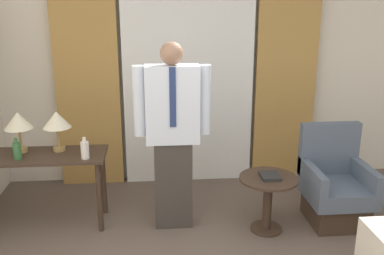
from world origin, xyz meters
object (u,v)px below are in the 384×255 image
at_px(desk, 40,166).
at_px(person, 173,131).
at_px(bottle_near_edge, 17,151).
at_px(book, 270,176).
at_px(table_lamp_left, 18,122).
at_px(table_lamp_right, 57,121).
at_px(bottle_by_lamp, 85,150).
at_px(side_table, 268,195).
at_px(armchair, 335,189).

height_order(desk, person, person).
xyz_separation_m(bottle_near_edge, book, (2.29, -0.21, -0.25)).
xyz_separation_m(table_lamp_left, book, (2.32, -0.40, -0.46)).
bearing_deg(table_lamp_right, bottle_by_lamp, -40.11).
height_order(desk, table_lamp_left, table_lamp_left).
height_order(desk, bottle_by_lamp, bottle_by_lamp).
distance_m(table_lamp_right, side_table, 2.10).
bearing_deg(bottle_by_lamp, armchair, -0.60).
height_order(desk, book, desk).
distance_m(person, armchair, 1.70).
distance_m(table_lamp_left, armchair, 3.10).
bearing_deg(book, table_lamp_right, 168.38).
bearing_deg(bottle_near_edge, table_lamp_left, 96.56).
bearing_deg(armchair, bottle_near_edge, 178.80).
distance_m(table_lamp_left, table_lamp_right, 0.35).
bearing_deg(armchair, person, 178.27).
bearing_deg(table_lamp_left, table_lamp_right, 0.00).
relative_size(table_lamp_right, book, 1.92).
height_order(table_lamp_left, bottle_near_edge, table_lamp_left).
height_order(person, armchair, person).
bearing_deg(armchair, table_lamp_right, 174.40).
height_order(table_lamp_left, table_lamp_right, same).
distance_m(desk, table_lamp_right, 0.46).
bearing_deg(side_table, table_lamp_left, 170.15).
bearing_deg(person, side_table, -12.08).
relative_size(table_lamp_left, side_table, 0.72).
bearing_deg(bottle_by_lamp, bottle_near_edge, 176.44).
relative_size(bottle_near_edge, book, 0.98).
distance_m(person, side_table, 1.07).
xyz_separation_m(table_lamp_right, armchair, (2.66, -0.26, -0.69)).
xyz_separation_m(desk, bottle_near_edge, (-0.15, -0.11, 0.20)).
xyz_separation_m(table_lamp_right, bottle_by_lamp, (0.28, -0.24, -0.21)).
relative_size(table_lamp_right, bottle_near_edge, 1.96).
bearing_deg(person, book, -12.17).
bearing_deg(table_lamp_left, side_table, -9.85).
relative_size(bottle_by_lamp, book, 1.00).
distance_m(table_lamp_right, person, 1.10).
xyz_separation_m(table_lamp_right, person, (1.08, -0.21, -0.06)).
bearing_deg(desk, book, -8.31).
bearing_deg(bottle_near_edge, armchair, -1.20).
bearing_deg(person, table_lamp_right, 168.83).
bearing_deg(table_lamp_left, book, -9.89).
xyz_separation_m(desk, table_lamp_left, (-0.18, 0.09, 0.41)).
relative_size(bottle_near_edge, bottle_by_lamp, 0.98).
relative_size(armchair, side_table, 1.73).
bearing_deg(book, desk, 171.69).
bearing_deg(desk, table_lamp_right, 27.42).
height_order(table_lamp_left, side_table, table_lamp_left).
distance_m(bottle_by_lamp, side_table, 1.74).
relative_size(person, armchair, 1.88).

